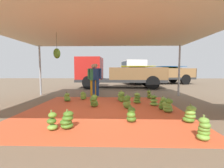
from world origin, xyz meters
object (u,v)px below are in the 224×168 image
Objects in this scene: cargo_truck_main at (116,73)px; worker_0 at (94,78)px; banana_bunch_2 at (94,101)px; banana_bunch_0 at (121,96)px; banana_bunch_15 at (162,104)px; cargo_truck_far at (155,72)px; banana_bunch_13 at (83,96)px; banana_bunch_5 at (154,101)px; banana_bunch_10 at (67,97)px; banana_bunch_7 at (127,102)px; banana_bunch_9 at (149,95)px; banana_bunch_11 at (190,115)px; banana_bunch_4 at (122,97)px; banana_bunch_12 at (204,129)px; banana_bunch_6 at (168,106)px; banana_bunch_3 at (131,115)px; banana_bunch_8 at (52,122)px; banana_bunch_14 at (67,120)px; worker_2 at (93,77)px; banana_bunch_1 at (137,98)px; worker_1 at (96,77)px.

worker_0 is at bearing -117.03° from cargo_truck_main.
worker_0 is (-0.55, 4.02, 0.68)m from banana_bunch_2.
banana_bunch_15 is at bearing -48.92° from banana_bunch_0.
cargo_truck_far is at bearing 51.31° from worker_0.
banana_bunch_0 reaches higher than banana_bunch_13.
banana_bunch_5 is 1.11× the size of banana_bunch_10.
worker_0 is (-3.01, 4.37, 0.69)m from banana_bunch_15.
banana_bunch_7 is 2.37m from banana_bunch_9.
cargo_truck_far reaches higher than banana_bunch_11.
banana_bunch_7 is at bearing -86.75° from cargo_truck_main.
banana_bunch_12 is (1.48, -3.78, 0.00)m from banana_bunch_4.
cargo_truck_main reaches higher than banana_bunch_6.
banana_bunch_2 is 1.45m from banana_bunch_4.
banana_bunch_3 is at bearing -54.64° from banana_bunch_2.
banana_bunch_7 is 1.09× the size of banana_bunch_8.
banana_bunch_8 reaches higher than banana_bunch_14.
banana_bunch_6 is (0.23, -0.98, 0.03)m from banana_bunch_5.
banana_bunch_11 is 1.43m from banana_bunch_15.
banana_bunch_8 is 1.11× the size of banana_bunch_10.
banana_bunch_0 is at bearing -59.82° from worker_0.
banana_bunch_10 is 11.44m from cargo_truck_far.
banana_bunch_8 is (-1.71, -3.33, -0.02)m from banana_bunch_4.
cargo_truck_far is at bearing 68.35° from banana_bunch_0.
worker_0 reaches higher than banana_bunch_3.
banana_bunch_5 is 1.01× the size of banana_bunch_9.
worker_2 is (-2.86, 0.98, 0.81)m from banana_bunch_9.
banana_bunch_10 is 0.06× the size of cargo_truck_far.
cargo_truck_far reaches higher than banana_bunch_0.
banana_bunch_2 is (-1.04, -1.27, 0.02)m from banana_bunch_0.
banana_bunch_10 is at bearing -174.52° from banana_bunch_0.
banana_bunch_9 is 3.13m from worker_2.
banana_bunch_13 is at bearing 96.26° from banana_bunch_14.
banana_bunch_10 is at bearing 173.93° from banana_bunch_1.
banana_bunch_6 is 3.24m from banana_bunch_14.
banana_bunch_5 is at bearing -43.92° from worker_1.
banana_bunch_9 is 4.66m from banana_bunch_12.
worker_0 is at bearing 86.08° from banana_bunch_13.
banana_bunch_11 is at bearing -54.83° from worker_2.
banana_bunch_0 is 0.96× the size of banana_bunch_11.
banana_bunch_0 is 0.06× the size of cargo_truck_far.
banana_bunch_1 is 0.07× the size of cargo_truck_far.
banana_bunch_4 reaches higher than banana_bunch_15.
banana_bunch_4 is 1.07× the size of banana_bunch_8.
banana_bunch_6 is 1.02× the size of banana_bunch_15.
cargo_truck_far reaches higher than banana_bunch_4.
banana_bunch_8 reaches higher than banana_bunch_9.
cargo_truck_main is 3.07m from worker_0.
banana_bunch_9 is at bearing 59.45° from banana_bunch_7.
worker_1 is (-2.76, 3.13, 0.81)m from banana_bunch_15.
cargo_truck_far is (3.68, 9.71, 0.99)m from banana_bunch_4.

